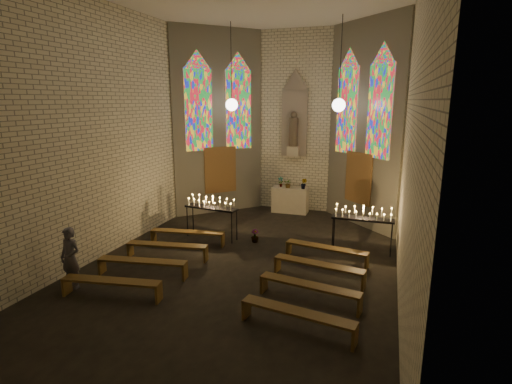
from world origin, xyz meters
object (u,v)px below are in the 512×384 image
(votive_stand_left, at_px, (211,205))
(votive_stand_right, at_px, (363,216))
(visitor, at_px, (70,258))
(altar, at_px, (290,200))
(aisle_flower_pot, at_px, (255,236))

(votive_stand_left, distance_m, votive_stand_right, 4.68)
(visitor, bearing_deg, votive_stand_right, 38.72)
(votive_stand_left, height_order, votive_stand_right, votive_stand_left)
(altar, height_order, votive_stand_right, votive_stand_right)
(altar, xyz_separation_m, aisle_flower_pot, (-0.23, -3.72, -0.29))
(aisle_flower_pot, height_order, visitor, visitor)
(votive_stand_left, relative_size, votive_stand_right, 1.02)
(votive_stand_left, bearing_deg, votive_stand_right, 10.54)
(aisle_flower_pot, xyz_separation_m, visitor, (-3.13, -4.31, 0.53))
(altar, height_order, aisle_flower_pot, altar)
(aisle_flower_pot, bearing_deg, visitor, -126.03)
(votive_stand_left, relative_size, visitor, 1.21)
(altar, relative_size, visitor, 0.94)
(aisle_flower_pot, bearing_deg, altar, 86.54)
(visitor, bearing_deg, altar, 70.51)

